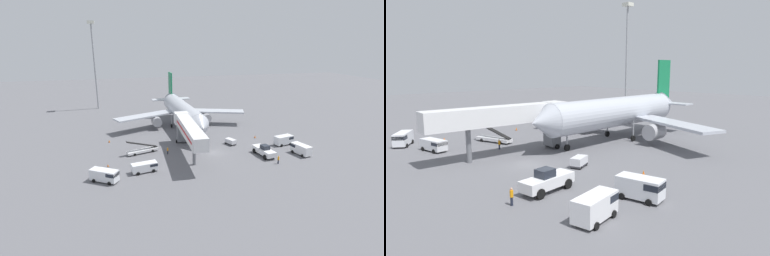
{
  "view_description": "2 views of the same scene",
  "coord_description": "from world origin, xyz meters",
  "views": [
    {
      "loc": [
        -20.8,
        -60.3,
        24.79
      ],
      "look_at": [
        -2.6,
        11.16,
        2.92
      ],
      "focal_mm": 27.46,
      "sensor_mm": 36.0,
      "label": 1
    },
    {
      "loc": [
        38.35,
        -26.1,
        13.08
      ],
      "look_at": [
        -4.23,
        13.25,
        3.02
      ],
      "focal_mm": 32.28,
      "sensor_mm": 36.0,
      "label": 2
    }
  ],
  "objects": [
    {
      "name": "jet_bridge",
      "position": [
        -6.12,
        0.95,
        5.88
      ],
      "size": [
        4.08,
        22.65,
        7.69
      ],
      "color": "silver",
      "rests_on": "ground"
    },
    {
      "name": "pushback_tug",
      "position": [
        10.1,
        -4.5,
        1.19
      ],
      "size": [
        3.16,
        6.66,
        2.58
      ],
      "color": "white",
      "rests_on": "ground"
    },
    {
      "name": "safety_cone_alpha",
      "position": [
        13.83,
        7.56,
        0.35
      ],
      "size": [
        0.47,
        0.47,
        0.71
      ],
      "color": "black",
      "rests_on": "ground"
    },
    {
      "name": "service_van_rear_left",
      "position": [
        -24.15,
        -8.98,
        1.32
      ],
      "size": [
        5.47,
        4.48,
        2.33
      ],
      "color": "white",
      "rests_on": "ground"
    },
    {
      "name": "ground_crew_worker_midground",
      "position": [
        -10.72,
        1.74,
        0.89
      ],
      "size": [
        0.43,
        0.43,
        1.69
      ],
      "color": "#1E2333",
      "rests_on": "ground"
    },
    {
      "name": "belt_loader_truck",
      "position": [
        -16.26,
        3.86,
        0.78
      ],
      "size": [
        7.47,
        3.8,
        3.4
      ],
      "color": "white",
      "rests_on": "ground"
    },
    {
      "name": "ground_plane",
      "position": [
        0.0,
        0.0,
        0.0
      ],
      "size": [
        300.0,
        300.0,
        0.0
      ],
      "primitive_type": "plane",
      "color": "slate"
    },
    {
      "name": "ground_crew_worker_foreground",
      "position": [
        10.88,
        -9.41,
        0.96
      ],
      "size": [
        0.46,
        0.46,
        1.82
      ],
      "color": "#1E2333",
      "rests_on": "ground"
    },
    {
      "name": "airplane_at_gate",
      "position": [
        -2.89,
        22.13,
        5.14
      ],
      "size": [
        39.63,
        39.47,
        14.8
      ],
      "color": "#B7BCC6",
      "rests_on": "ground"
    },
    {
      "name": "baggage_cart_far_left",
      "position": [
        5.59,
        4.36,
        0.79
      ],
      "size": [
        2.45,
        3.08,
        1.42
      ],
      "color": "#38383D",
      "rests_on": "ground"
    },
    {
      "name": "service_van_near_right",
      "position": [
        18.62,
        -5.74,
        1.33
      ],
      "size": [
        3.03,
        5.02,
        2.34
      ],
      "color": "white",
      "rests_on": "ground"
    },
    {
      "name": "safety_cone_bravo",
      "position": [
        -23.82,
        13.4,
        0.31
      ],
      "size": [
        0.41,
        0.41,
        0.63
      ],
      "color": "black",
      "rests_on": "ground"
    },
    {
      "name": "apron_light_mast",
      "position": [
        -28.44,
        55.27,
        21.3
      ],
      "size": [
        2.4,
        2.4,
        31.73
      ],
      "color": "#93969B",
      "rests_on": "ground"
    },
    {
      "name": "safety_cone_charlie",
      "position": [
        -23.83,
        -2.1,
        0.28
      ],
      "size": [
        0.37,
        0.37,
        0.56
      ],
      "color": "black",
      "rests_on": "ground"
    },
    {
      "name": "service_van_far_right",
      "position": [
        18.39,
        0.97,
        1.32
      ],
      "size": [
        5.03,
        3.07,
        2.32
      ],
      "color": "white",
      "rests_on": "ground"
    },
    {
      "name": "service_van_near_left",
      "position": [
        -16.63,
        -6.55,
        1.1
      ],
      "size": [
        5.27,
        2.85,
        1.91
      ],
      "color": "white",
      "rests_on": "ground"
    }
  ]
}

